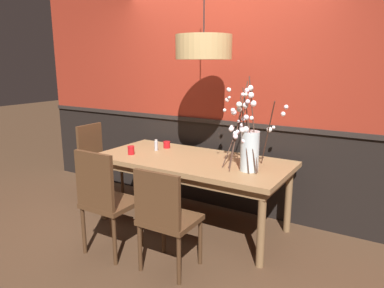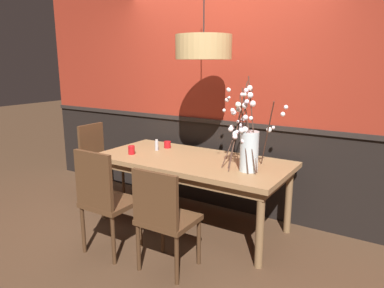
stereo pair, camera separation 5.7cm
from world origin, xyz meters
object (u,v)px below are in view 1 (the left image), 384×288
(chair_head_west_end, at_px, (97,159))
(chair_far_side_right, at_px, (249,163))
(candle_holder_nearer_edge, at_px, (131,150))
(chair_near_side_right, at_px, (165,215))
(pendant_lamp, at_px, (204,47))
(vase_with_blossoms, at_px, (249,145))
(condiment_bottle, at_px, (156,145))
(dining_table, at_px, (192,166))
(chair_near_side_left, at_px, (105,197))
(candle_holder_nearer_center, at_px, (167,145))

(chair_head_west_end, bearing_deg, chair_far_side_right, 26.92)
(candle_holder_nearer_edge, bearing_deg, chair_near_side_right, -35.76)
(pendant_lamp, bearing_deg, vase_with_blossoms, -9.24)
(chair_near_side_right, distance_m, chair_far_side_right, 1.75)
(candle_holder_nearer_edge, distance_m, condiment_bottle, 0.31)
(chair_far_side_right, distance_m, pendant_lamp, 1.61)
(dining_table, bearing_deg, candle_holder_nearer_edge, -162.75)
(vase_with_blossoms, distance_m, condiment_bottle, 1.21)
(dining_table, bearing_deg, pendant_lamp, 0.15)
(vase_with_blossoms, bearing_deg, dining_table, 172.61)
(chair_head_west_end, distance_m, candle_holder_nearer_edge, 0.83)
(candle_holder_nearer_edge, xyz_separation_m, condiment_bottle, (0.13, 0.28, 0.01))
(chair_near_side_left, xyz_separation_m, pendant_lamp, (0.48, 0.92, 1.32))
(dining_table, height_order, chair_head_west_end, chair_head_west_end)
(candle_holder_nearer_edge, height_order, condiment_bottle, condiment_bottle)
(condiment_bottle, bearing_deg, dining_table, -8.63)
(dining_table, xyz_separation_m, candle_holder_nearer_center, (-0.50, 0.24, 0.12))
(chair_near_side_right, height_order, candle_holder_nearer_edge, chair_near_side_right)
(candle_holder_nearer_center, bearing_deg, chair_near_side_left, -82.93)
(chair_far_side_right, xyz_separation_m, candle_holder_nearer_edge, (-0.93, -1.08, 0.26))
(chair_near_side_right, height_order, candle_holder_nearer_center, chair_near_side_right)
(chair_near_side_left, distance_m, chair_far_side_right, 1.90)
(chair_far_side_right, bearing_deg, candle_holder_nearer_edge, -130.89)
(dining_table, relative_size, condiment_bottle, 15.89)
(candle_holder_nearer_center, distance_m, candle_holder_nearer_edge, 0.47)
(chair_head_west_end, bearing_deg, candle_holder_nearer_center, 14.03)
(chair_near_side_left, bearing_deg, candle_holder_nearer_center, 97.07)
(vase_with_blossoms, xyz_separation_m, pendant_lamp, (-0.53, 0.09, 0.88))
(chair_near_side_right, distance_m, candle_holder_nearer_edge, 1.18)
(vase_with_blossoms, distance_m, candle_holder_nearer_edge, 1.33)
(chair_near_side_right, xyz_separation_m, chair_near_side_left, (-0.62, -0.05, 0.04))
(chair_far_side_right, height_order, chair_head_west_end, chair_head_west_end)
(chair_head_west_end, height_order, condiment_bottle, chair_head_west_end)
(candle_holder_nearer_edge, bearing_deg, chair_far_side_right, 49.11)
(chair_head_west_end, xyz_separation_m, vase_with_blossoms, (2.07, -0.10, 0.45))
(chair_head_west_end, distance_m, vase_with_blossoms, 2.12)
(chair_near_side_left, height_order, chair_far_side_right, chair_near_side_left)
(dining_table, height_order, candle_holder_nearer_edge, candle_holder_nearer_edge)
(chair_far_side_right, relative_size, candle_holder_nearer_center, 11.51)
(chair_head_west_end, xyz_separation_m, candle_holder_nearer_edge, (0.76, -0.22, 0.26))
(chair_head_west_end, bearing_deg, dining_table, -0.58)
(dining_table, height_order, chair_near_side_left, chair_near_side_left)
(chair_far_side_right, bearing_deg, chair_near_side_right, -90.28)
(chair_near_side_right, bearing_deg, chair_near_side_left, -175.51)
(candle_holder_nearer_center, bearing_deg, pendant_lamp, -21.26)
(chair_far_side_right, distance_m, chair_head_west_end, 1.90)
(candle_holder_nearer_edge, bearing_deg, condiment_bottle, 65.75)
(chair_far_side_right, distance_m, condiment_bottle, 1.17)
(dining_table, bearing_deg, vase_with_blossoms, -7.39)
(candle_holder_nearer_edge, distance_m, pendant_lamp, 1.34)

